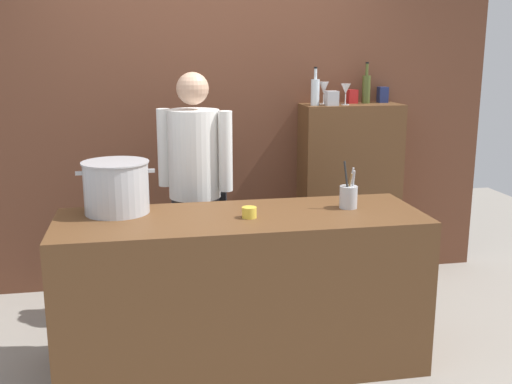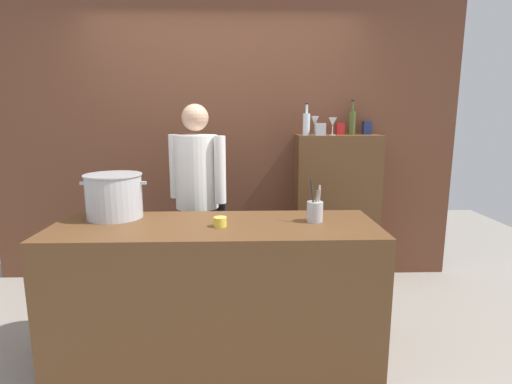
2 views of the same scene
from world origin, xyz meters
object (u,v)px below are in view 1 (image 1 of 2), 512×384
at_px(wine_bottle_clear, 315,91).
at_px(wine_glass_wide, 346,90).
at_px(wine_bottle_olive, 366,88).
at_px(spice_tin_silver, 332,98).
at_px(chef, 195,178).
at_px(stockpot_large, 116,187).
at_px(butter_jar, 249,212).
at_px(spice_tin_red, 352,96).
at_px(spice_tin_navy, 383,95).
at_px(utensil_crock, 348,196).
at_px(wine_glass_short, 324,89).

height_order(wine_bottle_clear, wine_glass_wide, wine_bottle_clear).
height_order(wine_bottle_olive, spice_tin_silver, wine_bottle_olive).
distance_m(chef, stockpot_large, 0.74).
relative_size(butter_jar, spice_tin_red, 0.78).
bearing_deg(stockpot_large, spice_tin_silver, 30.79).
height_order(wine_glass_wide, spice_tin_red, wine_glass_wide).
bearing_deg(chef, spice_tin_red, -126.78).
distance_m(butter_jar, wine_bottle_clear, 1.50).
bearing_deg(wine_bottle_clear, wine_bottle_olive, 14.20).
distance_m(chef, spice_tin_navy, 1.69).
bearing_deg(wine_bottle_olive, spice_tin_red, 172.53).
bearing_deg(spice_tin_navy, utensil_crock, -119.14).
xyz_separation_m(chef, utensil_crock, (0.83, -0.69, 0.01)).
xyz_separation_m(butter_jar, spice_tin_navy, (1.29, 1.34, 0.53)).
height_order(stockpot_large, wine_glass_short, wine_glass_short).
bearing_deg(utensil_crock, butter_jar, -170.40).
relative_size(butter_jar, spice_tin_navy, 0.68).
relative_size(stockpot_large, spice_tin_navy, 3.59).
relative_size(stockpot_large, spice_tin_silver, 4.05).
height_order(butter_jar, spice_tin_navy, spice_tin_navy).
xyz_separation_m(butter_jar, spice_tin_silver, (0.82, 1.16, 0.52)).
bearing_deg(wine_glass_wide, wine_bottle_clear, 179.34).
xyz_separation_m(utensil_crock, butter_jar, (-0.60, -0.10, -0.04)).
distance_m(wine_glass_short, spice_tin_silver, 0.13).
bearing_deg(wine_glass_wide, spice_tin_silver, -165.64).
xyz_separation_m(spice_tin_navy, spice_tin_silver, (-0.47, -0.18, -0.01)).
distance_m(utensil_crock, spice_tin_navy, 1.50).
xyz_separation_m(butter_jar, wine_bottle_olive, (1.14, 1.31, 0.58)).
bearing_deg(wine_bottle_olive, spice_tin_silver, -155.89).
bearing_deg(chef, stockpot_large, 78.99).
bearing_deg(spice_tin_navy, butter_jar, -133.98).
height_order(spice_tin_navy, spice_tin_red, spice_tin_navy).
distance_m(chef, wine_glass_short, 1.25).
xyz_separation_m(butter_jar, wine_glass_wide, (0.94, 1.19, 0.58)).
bearing_deg(butter_jar, wine_bottle_olive, 48.79).
bearing_deg(spice_tin_red, wine_glass_wide, -127.89).
height_order(wine_glass_short, spice_tin_silver, wine_glass_short).
xyz_separation_m(wine_glass_wide, spice_tin_silver, (-0.12, -0.03, -0.06)).
bearing_deg(chef, butter_jar, 136.47).
relative_size(wine_bottle_olive, spice_tin_silver, 2.91).
xyz_separation_m(wine_bottle_olive, spice_tin_navy, (0.15, 0.03, -0.05)).
bearing_deg(wine_glass_short, wine_bottle_olive, 6.48).
distance_m(stockpot_large, butter_jar, 0.76).
bearing_deg(wine_bottle_clear, wine_glass_short, 39.08).
height_order(wine_glass_short, spice_tin_navy, wine_glass_short).
bearing_deg(wine_glass_wide, butter_jar, -128.26).
relative_size(chef, stockpot_large, 3.84).
bearing_deg(spice_tin_red, spice_tin_navy, 4.69).
bearing_deg(butter_jar, chef, 105.79).
height_order(wine_glass_short, spice_tin_red, wine_glass_short).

